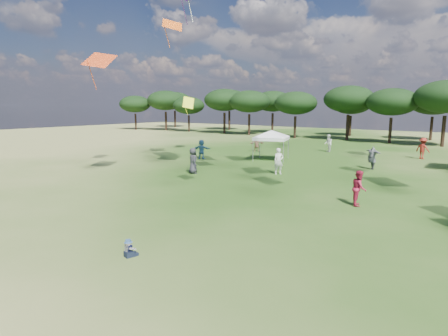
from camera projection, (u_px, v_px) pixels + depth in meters
The scene contains 5 objects.
ground at pixel (81, 279), 10.37m from camera, with size 140.00×140.00×0.00m, color #2E5218.
tree_line at pixel (442, 99), 45.38m from camera, with size 108.78×17.63×7.77m.
tent_left at pixel (271, 131), 32.31m from camera, with size 5.32×5.32×2.92m.
toddler at pixel (129, 249), 11.82m from camera, with size 0.41×0.45×0.57m.
festival_crowd at pixel (380, 157), 28.30m from camera, with size 28.99×24.20×1.91m.
Camera 1 is at (9.02, -5.37, 4.75)m, focal length 30.00 mm.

